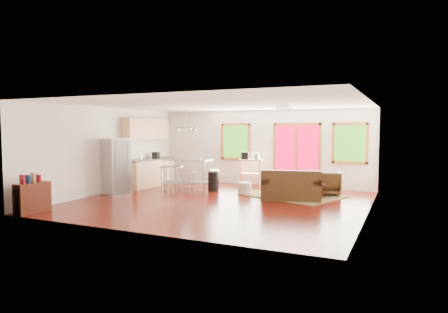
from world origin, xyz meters
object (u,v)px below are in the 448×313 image
at_px(ottoman, 283,185).
at_px(kitchen_cart, 250,163).
at_px(armchair, 327,182).
at_px(island, 187,169).
at_px(rug, 293,195).
at_px(coffee_table, 307,184).
at_px(refrigerator, 116,166).
at_px(loveseat, 291,188).

xyz_separation_m(ottoman, kitchen_cart, (-1.33, 0.57, 0.59)).
xyz_separation_m(armchair, island, (-4.26, -0.78, 0.28)).
relative_size(rug, kitchen_cart, 2.22).
bearing_deg(coffee_table, ottoman, 144.20).
xyz_separation_m(armchair, ottoman, (-1.36, 0.17, -0.19)).
distance_m(armchair, kitchen_cart, 2.82).
bearing_deg(refrigerator, island, 66.00).
bearing_deg(ottoman, rug, -55.31).
height_order(rug, island, island).
bearing_deg(island, kitchen_cart, 44.03).
bearing_deg(kitchen_cart, armchair, -15.26).
distance_m(armchair, ottoman, 1.39).
xyz_separation_m(loveseat, kitchen_cart, (-1.95, 1.94, 0.46)).
bearing_deg(coffee_table, rug, -173.19).
relative_size(ottoman, island, 0.40).
bearing_deg(armchair, island, -3.38).
distance_m(loveseat, refrigerator, 5.18).
height_order(loveseat, island, island).
bearing_deg(island, ottoman, 18.15).
bearing_deg(kitchen_cart, island, -135.97).
relative_size(loveseat, refrigerator, 1.05).
xyz_separation_m(ottoman, island, (-2.90, -0.95, 0.46)).
height_order(coffee_table, ottoman, ottoman).
distance_m(island, kitchen_cart, 2.19).
xyz_separation_m(island, kitchen_cart, (1.57, 1.52, 0.12)).
bearing_deg(refrigerator, loveseat, 31.94).
relative_size(refrigerator, island, 1.07).
distance_m(ottoman, refrigerator, 5.14).
xyz_separation_m(armchair, refrigerator, (-5.75, -2.43, 0.44)).
xyz_separation_m(coffee_table, armchair, (0.47, 0.48, 0.04)).
bearing_deg(armchair, kitchen_cart, -29.04).
bearing_deg(loveseat, ottoman, 100.88).
bearing_deg(coffee_table, armchair, 45.95).
bearing_deg(refrigerator, kitchen_cart, 64.10).
bearing_deg(loveseat, kitchen_cart, 121.68).
distance_m(rug, island, 3.45).
height_order(rug, loveseat, loveseat).
xyz_separation_m(refrigerator, kitchen_cart, (3.06, 3.17, -0.04)).
distance_m(rug, coffee_table, 0.54).
bearing_deg(island, coffee_table, 4.54).
xyz_separation_m(rug, island, (-3.38, -0.25, 0.66)).
height_order(loveseat, ottoman, loveseat).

